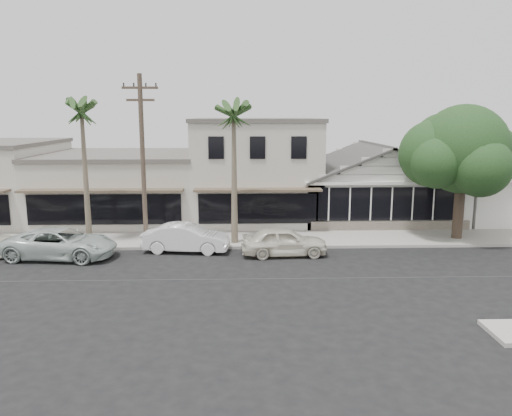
{
  "coord_description": "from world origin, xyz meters",
  "views": [
    {
      "loc": [
        -3.99,
        -20.54,
        6.95
      ],
      "look_at": [
        -3.17,
        6.0,
        2.0
      ],
      "focal_mm": 35.0,
      "sensor_mm": 36.0,
      "label": 1
    }
  ],
  "objects_px": {
    "car_0": "(284,241)",
    "car_1": "(186,238)",
    "shade_tree": "(460,152)",
    "utility_pole": "(143,158)",
    "car_2": "(61,243)"
  },
  "relations": [
    {
      "from": "car_0",
      "to": "shade_tree",
      "type": "xyz_separation_m",
      "value": [
        9.92,
        2.96,
        4.25
      ]
    },
    {
      "from": "car_2",
      "to": "shade_tree",
      "type": "xyz_separation_m",
      "value": [
        20.95,
        3.1,
        4.23
      ]
    },
    {
      "from": "car_0",
      "to": "car_1",
      "type": "relative_size",
      "value": 0.97
    },
    {
      "from": "utility_pole",
      "to": "shade_tree",
      "type": "relative_size",
      "value": 1.19
    },
    {
      "from": "car_0",
      "to": "car_2",
      "type": "xyz_separation_m",
      "value": [
        -11.03,
        -0.14,
        0.02
      ]
    },
    {
      "from": "shade_tree",
      "to": "utility_pole",
      "type": "bearing_deg",
      "value": -175.24
    },
    {
      "from": "car_0",
      "to": "shade_tree",
      "type": "height_order",
      "value": "shade_tree"
    },
    {
      "from": "car_0",
      "to": "car_1",
      "type": "bearing_deg",
      "value": 77.54
    },
    {
      "from": "car_2",
      "to": "utility_pole",
      "type": "bearing_deg",
      "value": -59.94
    },
    {
      "from": "utility_pole",
      "to": "car_2",
      "type": "relative_size",
      "value": 1.68
    },
    {
      "from": "car_0",
      "to": "car_1",
      "type": "height_order",
      "value": "car_0"
    },
    {
      "from": "car_1",
      "to": "shade_tree",
      "type": "height_order",
      "value": "shade_tree"
    },
    {
      "from": "shade_tree",
      "to": "car_0",
      "type": "bearing_deg",
      "value": -163.38
    },
    {
      "from": "car_1",
      "to": "shade_tree",
      "type": "bearing_deg",
      "value": -75.41
    },
    {
      "from": "car_1",
      "to": "car_0",
      "type": "bearing_deg",
      "value": -93.23
    }
  ]
}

